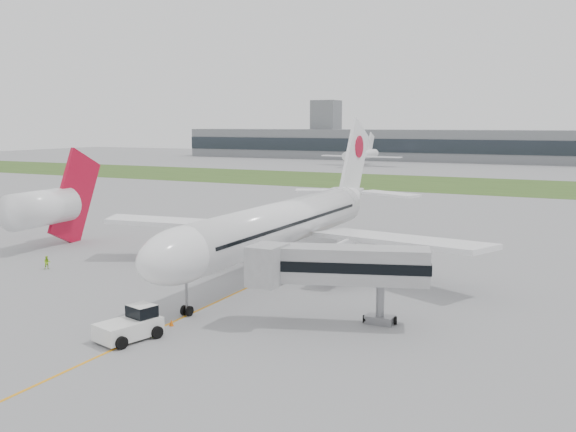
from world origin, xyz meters
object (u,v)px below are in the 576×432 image
at_px(airliner, 286,222).
at_px(ground_crew_near, 154,328).
at_px(pushback_tug, 132,324).
at_px(jet_bridge, 334,266).
at_px(neighbor_aircraft, 46,207).

distance_m(airliner, ground_crew_near, 26.36).
xyz_separation_m(pushback_tug, ground_crew_near, (1.43, 0.90, -0.40)).
bearing_deg(ground_crew_near, jet_bridge, -179.16).
bearing_deg(ground_crew_near, pushback_tug, -6.52).
relative_size(pushback_tug, neighbor_aircraft, 0.31).
height_order(jet_bridge, ground_crew_near, jet_bridge).
height_order(jet_bridge, neighbor_aircraft, neighbor_aircraft).
xyz_separation_m(ground_crew_near, neighbor_aircraft, (-36.49, 23.85, 4.88)).
xyz_separation_m(pushback_tug, jet_bridge, (12.95, 10.39, 3.90)).
bearing_deg(neighbor_aircraft, pushback_tug, -39.49).
relative_size(jet_bridge, ground_crew_near, 9.46).
height_order(airliner, jet_bridge, airliner).
distance_m(airliner, neighbor_aircraft, 35.50).
relative_size(jet_bridge, neighbor_aircraft, 0.82).
distance_m(ground_crew_near, neighbor_aircraft, 43.87).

